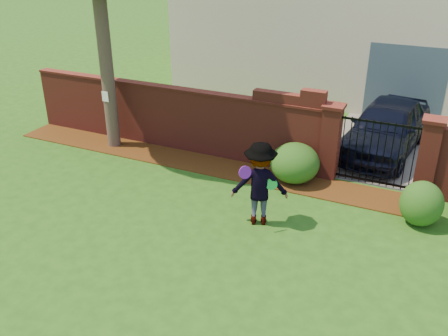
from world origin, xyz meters
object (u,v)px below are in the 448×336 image
at_px(frisbee_purple, 245,172).
at_px(frisbee_green, 271,184).
at_px(car, 383,130).
at_px(man, 259,185).

xyz_separation_m(frisbee_purple, frisbee_green, (0.42, 0.37, -0.34)).
height_order(car, frisbee_green, car).
distance_m(car, frisbee_purple, 5.42).
relative_size(car, frisbee_green, 17.67).
xyz_separation_m(car, frisbee_green, (-1.49, -4.67, 0.26)).
bearing_deg(frisbee_purple, man, 67.92).
bearing_deg(frisbee_purple, frisbee_green, 40.94).
bearing_deg(man, frisbee_purple, 46.87).
bearing_deg(car, frisbee_purple, -103.25).
bearing_deg(man, frisbee_green, 153.23).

